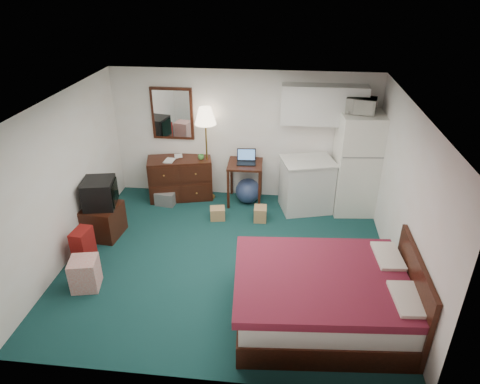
# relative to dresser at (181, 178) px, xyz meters

# --- Properties ---
(floor) EXTENTS (5.00, 4.50, 0.01)m
(floor) POSITION_rel_dresser_xyz_m (1.22, -1.98, -0.42)
(floor) COLOR black
(floor) RESTS_ON ground
(ceiling) EXTENTS (5.00, 4.50, 0.01)m
(ceiling) POSITION_rel_dresser_xyz_m (1.22, -1.98, 2.08)
(ceiling) COLOR white
(ceiling) RESTS_ON walls
(walls) EXTENTS (5.01, 4.51, 2.50)m
(walls) POSITION_rel_dresser_xyz_m (1.22, -1.98, 0.83)
(walls) COLOR white
(walls) RESTS_ON floor
(mirror) EXTENTS (0.80, 0.06, 1.00)m
(mirror) POSITION_rel_dresser_xyz_m (-0.13, 0.24, 1.23)
(mirror) COLOR white
(mirror) RESTS_ON walls
(upper_cabinets) EXTENTS (1.50, 0.35, 0.70)m
(upper_cabinets) POSITION_rel_dresser_xyz_m (2.67, 0.10, 1.53)
(upper_cabinets) COLOR silver
(upper_cabinets) RESTS_ON walls
(headboard) EXTENTS (0.06, 1.56, 1.00)m
(headboard) POSITION_rel_dresser_xyz_m (3.68, -3.12, 0.13)
(headboard) COLOR black
(headboard) RESTS_ON walls
(dresser) EXTENTS (1.32, 0.83, 0.83)m
(dresser) POSITION_rel_dresser_xyz_m (0.00, 0.00, 0.00)
(dresser) COLOR black
(dresser) RESTS_ON floor
(floor_lamp) EXTENTS (0.49, 0.49, 1.85)m
(floor_lamp) POSITION_rel_dresser_xyz_m (0.54, 0.03, 0.51)
(floor_lamp) COLOR #C08D3F
(floor_lamp) RESTS_ON floor
(desk) EXTENTS (0.66, 0.66, 0.82)m
(desk) POSITION_rel_dresser_xyz_m (1.29, -0.05, -0.01)
(desk) COLOR black
(desk) RESTS_ON floor
(exercise_ball) EXTENTS (0.52, 0.52, 0.49)m
(exercise_ball) POSITION_rel_dresser_xyz_m (1.35, -0.07, -0.17)
(exercise_ball) COLOR navy
(exercise_ball) RESTS_ON floor
(kitchen_counter) EXTENTS (1.03, 0.89, 0.97)m
(kitchen_counter) POSITION_rel_dresser_xyz_m (2.46, -0.20, 0.07)
(kitchen_counter) COLOR silver
(kitchen_counter) RESTS_ON floor
(fridge) EXTENTS (0.84, 0.84, 1.88)m
(fridge) POSITION_rel_dresser_xyz_m (3.35, -0.10, 0.53)
(fridge) COLOR white
(fridge) RESTS_ON floor
(bed) EXTENTS (2.31, 1.87, 0.70)m
(bed) POSITION_rel_dresser_xyz_m (2.61, -3.12, -0.07)
(bed) COLOR maroon
(bed) RESTS_ON floor
(tv_stand) EXTENTS (0.61, 0.65, 0.56)m
(tv_stand) POSITION_rel_dresser_xyz_m (-0.99, -1.51, -0.14)
(tv_stand) COLOR black
(tv_stand) RESTS_ON floor
(suitcase) EXTENTS (0.26, 0.38, 0.58)m
(suitcase) POSITION_rel_dresser_xyz_m (-0.99, -2.29, -0.13)
(suitcase) COLOR #6C0703
(suitcase) RESTS_ON floor
(retail_box) EXTENTS (0.44, 0.44, 0.47)m
(retail_box) POSITION_rel_dresser_xyz_m (-0.72, -2.85, -0.18)
(retail_box) COLOR silver
(retail_box) RESTS_ON floor
(file_bin) EXTENTS (0.40, 0.32, 0.26)m
(file_bin) POSITION_rel_dresser_xyz_m (-0.23, -0.33, -0.29)
(file_bin) COLOR slate
(file_bin) RESTS_ON floor
(cardboard_box_a) EXTENTS (0.31, 0.27, 0.23)m
(cardboard_box_a) POSITION_rel_dresser_xyz_m (0.86, -0.77, -0.30)
(cardboard_box_a) COLOR olive
(cardboard_box_a) RESTS_ON floor
(cardboard_box_b) EXTENTS (0.23, 0.27, 0.27)m
(cardboard_box_b) POSITION_rel_dresser_xyz_m (1.64, -0.73, -0.28)
(cardboard_box_b) COLOR olive
(cardboard_box_b) RESTS_ON floor
(laptop) EXTENTS (0.38, 0.31, 0.24)m
(laptop) POSITION_rel_dresser_xyz_m (1.31, -0.07, 0.53)
(laptop) COLOR black
(laptop) RESTS_ON desk
(crt_tv) EXTENTS (0.61, 0.64, 0.47)m
(crt_tv) POSITION_rel_dresser_xyz_m (-1.00, -1.47, 0.37)
(crt_tv) COLOR black
(crt_tv) RESTS_ON tv_stand
(microwave) EXTENTS (0.54, 0.38, 0.33)m
(microwave) POSITION_rel_dresser_xyz_m (3.28, -0.10, 1.63)
(microwave) COLOR white
(microwave) RESTS_ON fridge
(book_a) EXTENTS (0.18, 0.04, 0.25)m
(book_a) POSITION_rel_dresser_xyz_m (-0.25, -0.13, 0.54)
(book_a) COLOR olive
(book_a) RESTS_ON dresser
(book_b) EXTENTS (0.15, 0.06, 0.20)m
(book_b) POSITION_rel_dresser_xyz_m (-0.11, 0.08, 0.52)
(book_b) COLOR olive
(book_b) RESTS_ON dresser
(mug) EXTENTS (0.12, 0.10, 0.12)m
(mug) POSITION_rel_dresser_xyz_m (0.43, 0.02, 0.47)
(mug) COLOR #4DA045
(mug) RESTS_ON dresser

